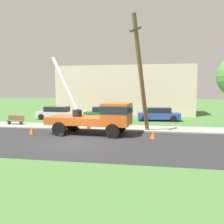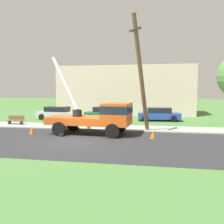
% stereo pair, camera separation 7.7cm
% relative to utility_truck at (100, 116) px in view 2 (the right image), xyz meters
% --- Properties ---
extents(ground_plane, '(120.00, 120.00, 0.00)m').
position_rel_utility_truck_xyz_m(ground_plane, '(-1.09, 9.26, -1.41)').
color(ground_plane, '#477538').
extents(road_asphalt, '(80.00, 8.76, 0.01)m').
position_rel_utility_truck_xyz_m(road_asphalt, '(-1.09, -2.74, -1.40)').
color(road_asphalt, '#2B2B2D').
rests_on(road_asphalt, ground).
extents(sidewalk_strip, '(80.00, 2.88, 0.10)m').
position_rel_utility_truck_xyz_m(sidewalk_strip, '(-1.09, 3.08, -1.36)').
color(sidewalk_strip, '#9E9E99').
rests_on(sidewalk_strip, ground).
extents(utility_truck, '(6.75, 3.21, 5.98)m').
position_rel_utility_truck_xyz_m(utility_truck, '(0.00, 0.00, 0.00)').
color(utility_truck, '#C65119').
rests_on(utility_truck, ground).
extents(leaning_utility_pole, '(1.35, 3.53, 8.60)m').
position_rel_utility_truck_xyz_m(leaning_utility_pole, '(2.94, 0.78, 2.99)').
color(leaning_utility_pole, brown).
rests_on(leaning_utility_pole, ground).
extents(traffic_cone_ahead, '(0.36, 0.36, 0.56)m').
position_rel_utility_truck_xyz_m(traffic_cone_ahead, '(3.91, -0.90, -1.13)').
color(traffic_cone_ahead, orange).
rests_on(traffic_cone_ahead, ground).
extents(traffic_cone_behind, '(0.36, 0.36, 0.56)m').
position_rel_utility_truck_xyz_m(traffic_cone_behind, '(-5.06, -0.79, -1.13)').
color(traffic_cone_behind, orange).
rests_on(traffic_cone_behind, ground).
extents(parked_sedan_silver, '(4.48, 2.15, 1.42)m').
position_rel_utility_truck_xyz_m(parked_sedan_silver, '(-6.85, 8.30, -0.70)').
color(parked_sedan_silver, '#B7B7BF').
rests_on(parked_sedan_silver, ground).
extents(parked_sedan_green, '(4.45, 2.10, 1.42)m').
position_rel_utility_truck_xyz_m(parked_sedan_green, '(-1.53, 8.93, -0.70)').
color(parked_sedan_green, '#1E6638').
rests_on(parked_sedan_green, ground).
extents(parked_sedan_blue, '(4.52, 2.22, 1.42)m').
position_rel_utility_truck_xyz_m(parked_sedan_blue, '(4.31, 8.98, -0.70)').
color(parked_sedan_blue, '#263F99').
rests_on(parked_sedan_blue, ground).
extents(park_bench, '(1.60, 0.45, 0.90)m').
position_rel_utility_truck_xyz_m(park_bench, '(-8.80, 3.15, -0.95)').
color(park_bench, brown).
rests_on(park_bench, ground).
extents(lowrise_building_backdrop, '(18.00, 6.00, 6.40)m').
position_rel_utility_truck_xyz_m(lowrise_building_backdrop, '(-0.21, 16.53, 1.79)').
color(lowrise_building_backdrop, beige).
rests_on(lowrise_building_backdrop, ground).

